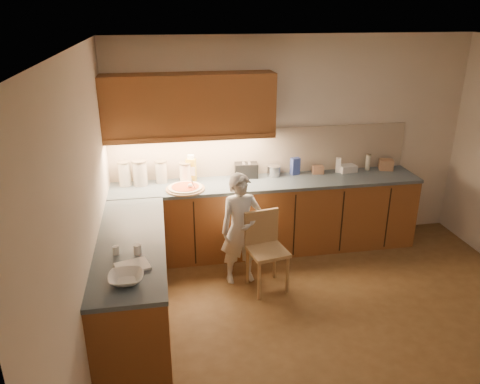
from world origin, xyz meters
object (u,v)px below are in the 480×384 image
(wooden_chair, at_px, (265,245))
(oil_jug, at_px, (191,169))
(toaster, at_px, (246,170))
(pizza_on_board, at_px, (185,188))
(child, at_px, (241,229))

(wooden_chair, bearing_deg, oil_jug, 114.52)
(toaster, bearing_deg, wooden_chair, -83.84)
(pizza_on_board, relative_size, oil_jug, 1.36)
(child, xyz_separation_m, wooden_chair, (0.24, -0.16, -0.13))
(pizza_on_board, relative_size, toaster, 1.54)
(child, relative_size, wooden_chair, 1.47)
(wooden_chair, bearing_deg, child, 135.33)
(oil_jug, bearing_deg, pizza_on_board, -108.20)
(pizza_on_board, bearing_deg, oil_jug, 71.80)
(wooden_chair, relative_size, toaster, 2.94)
(wooden_chair, xyz_separation_m, oil_jug, (-0.70, 0.98, 0.57))
(pizza_on_board, xyz_separation_m, oil_jug, (0.09, 0.28, 0.13))
(wooden_chair, bearing_deg, pizza_on_board, 127.43)
(pizza_on_board, height_order, child, child)
(wooden_chair, height_order, toaster, toaster)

